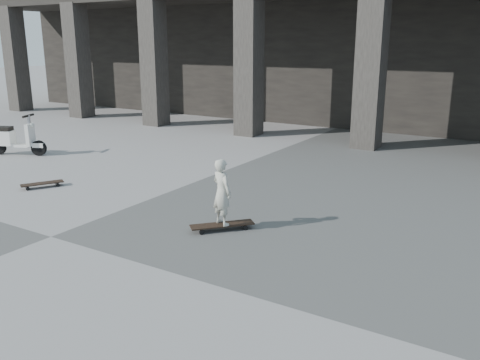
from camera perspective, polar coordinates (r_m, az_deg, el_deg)
The scene contains 6 objects.
ground at distance 7.76m, azimuth -20.47°, elevation -6.00°, with size 90.00×90.00×0.00m, color #4D4D4B.
colonnade at distance 19.02m, azimuth 14.38°, elevation 15.87°, with size 28.00×8.82×6.00m.
longboard at distance 7.51m, azimuth -2.02°, elevation -5.10°, with size 0.79×0.85×0.09m.
skateboard_spare at distance 10.37m, azimuth -21.33°, elevation -0.41°, with size 0.54×0.77×0.09m.
child at distance 7.35m, azimuth -2.05°, elevation -1.36°, with size 0.36×0.24×0.98m, color #BAB9A7.
scooter at distance 13.65m, azimuth -24.60°, elevation 4.23°, with size 1.34×0.77×1.00m.
Camera 1 is at (5.85, -4.33, 2.69)m, focal length 38.00 mm.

